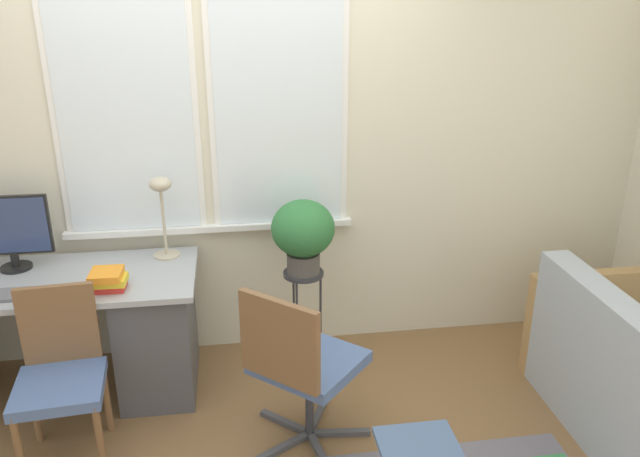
{
  "coord_description": "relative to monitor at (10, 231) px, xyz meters",
  "views": [
    {
      "loc": [
        0.03,
        -2.87,
        2.18
      ],
      "look_at": [
        0.47,
        0.17,
        1.0
      ],
      "focal_mm": 35.0,
      "sensor_mm": 36.0,
      "label": 1
    }
  ],
  "objects": [
    {
      "name": "desk",
      "position": [
        0.13,
        -0.16,
        -0.57
      ],
      "size": [
        1.71,
        0.68,
        0.73
      ],
      "color": "#9EA3A8",
      "rests_on": "ground_plane"
    },
    {
      "name": "mouse",
      "position": [
        0.3,
        -0.38,
        -0.21
      ],
      "size": [
        0.05,
        0.08,
        0.04
      ],
      "color": "slate",
      "rests_on": "desk"
    },
    {
      "name": "office_chair_swivel",
      "position": [
        1.5,
        -0.8,
        -0.47
      ],
      "size": [
        0.66,
        0.66,
        0.9
      ],
      "rotation": [
        0.0,
        0.0,
        2.41
      ],
      "color": "#47474C",
      "rests_on": "ground_plane"
    },
    {
      "name": "potted_plant",
      "position": [
        1.6,
        -0.09,
        -0.06
      ],
      "size": [
        0.36,
        0.36,
        0.44
      ],
      "color": "#514C47",
      "rests_on": "plant_stand"
    },
    {
      "name": "plant_stand",
      "position": [
        1.6,
        -0.09,
        -0.4
      ],
      "size": [
        0.24,
        0.24,
        0.64
      ],
      "color": "#333338",
      "rests_on": "ground_plane"
    },
    {
      "name": "desk_lamp",
      "position": [
        0.81,
        0.06,
        0.12
      ],
      "size": [
        0.15,
        0.15,
        0.48
      ],
      "color": "#BCB299",
      "rests_on": "desk"
    },
    {
      "name": "folding_stool",
      "position": [
        1.93,
        -1.34,
        -0.61
      ],
      "size": [
        0.34,
        0.29,
        0.4
      ],
      "color": "slate",
      "rests_on": "ground_plane"
    },
    {
      "name": "book_stack",
      "position": [
        0.56,
        -0.34,
        -0.17
      ],
      "size": [
        0.18,
        0.17,
        0.1
      ],
      "color": "red",
      "rests_on": "desk"
    },
    {
      "name": "monitor",
      "position": [
        0.0,
        0.0,
        0.0
      ],
      "size": [
        0.43,
        0.17,
        0.42
      ],
      "color": "black",
      "rests_on": "desk"
    },
    {
      "name": "wall_back_with_window",
      "position": [
        1.18,
        0.26,
        0.4
      ],
      "size": [
        9.0,
        0.12,
        2.7
      ],
      "color": "beige",
      "rests_on": "ground_plane"
    },
    {
      "name": "ground_plane",
      "position": [
        1.19,
        -0.5,
        -0.95
      ],
      "size": [
        14.0,
        14.0,
        0.0
      ],
      "primitive_type": "plane",
      "color": "brown"
    },
    {
      "name": "desk_chair_wooden",
      "position": [
        0.35,
        -0.67,
        -0.5
      ],
      "size": [
        0.44,
        0.45,
        0.85
      ],
      "rotation": [
        0.0,
        0.0,
        0.09
      ],
      "color": "brown",
      "rests_on": "ground_plane"
    }
  ]
}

